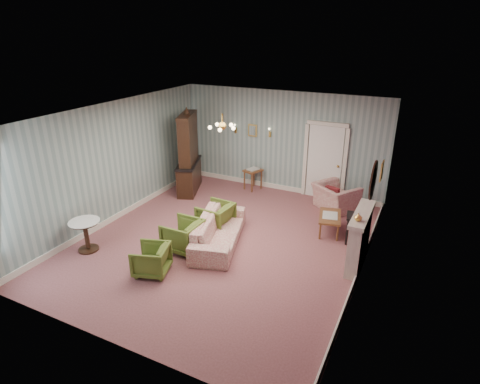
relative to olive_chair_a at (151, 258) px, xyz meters
The scene contains 27 objects.
floor 1.88m from the olive_chair_a, 68.08° to the left, with size 7.00×7.00×0.00m, color #935557.
ceiling 3.17m from the olive_chair_a, 68.08° to the left, with size 7.00×7.00×0.00m, color white.
wall_back 5.38m from the olive_chair_a, 82.46° to the left, with size 6.00×6.00×0.00m, color gray.
wall_front 2.22m from the olive_chair_a, 68.88° to the right, with size 6.00×6.00×0.00m, color gray.
wall_left 3.09m from the olive_chair_a, 143.43° to the left, with size 7.00×7.00×0.00m, color gray.
wall_right 4.22m from the olive_chair_a, 24.92° to the left, with size 7.00×7.00×0.00m, color gray.
wall_right_floral 4.21m from the olive_chair_a, 25.01° to the left, with size 7.00×7.00×0.00m, color #BB5D7B.
door 5.59m from the olive_chair_a, 68.96° to the left, with size 1.12×0.12×2.16m, color white, non-canonical shape.
olive_chair_a is the anchor object (origin of this frame).
olive_chair_b 1.02m from the olive_chair_a, 86.90° to the left, with size 0.73×0.68×0.75m, color #576B25.
olive_chair_c 2.14m from the olive_chair_a, 83.59° to the left, with size 0.72×0.68×0.75m, color #576B25.
sofa_chintz 1.71m from the olive_chair_a, 68.75° to the left, with size 2.18×0.64×0.85m, color #A5424A.
wingback_chair 5.20m from the olive_chair_a, 61.23° to the left, with size 1.04×0.68×0.91m, color #A5424A.
dresser 4.37m from the olive_chair_a, 112.92° to the left, with size 0.50×1.45×2.42m, color black, non-canonical shape.
fireplace 4.14m from the olive_chair_a, 30.77° to the left, with size 0.30×1.40×1.16m, color beige, non-canonical shape.
mantel_vase 4.03m from the olive_chair_a, 25.90° to the left, with size 0.15×0.15×0.15m, color gold.
oval_mirror 4.48m from the olive_chair_a, 30.08° to the left, with size 0.04×0.76×0.84m, color white, non-canonical shape.
framed_print 5.20m from the olive_chair_a, 43.43° to the left, with size 0.04×0.34×0.42m, color gold, non-canonical shape.
coffee_table 4.17m from the olive_chair_a, 49.64° to the left, with size 0.49×0.87×0.45m, color brown, non-canonical shape.
side_table_black 4.47m from the olive_chair_a, 41.64° to the left, with size 0.44×0.44×0.67m, color black, non-canonical shape.
pedestal_table 1.79m from the olive_chair_a, behind, with size 0.65×0.65×0.71m, color black, non-canonical shape.
nesting_table 4.86m from the olive_chair_a, 90.40° to the left, with size 0.40×0.51×0.66m, color brown, non-canonical shape.
gilt_mirror_back 5.36m from the olive_chair_a, 92.33° to the left, with size 0.28×0.06×0.36m, color gold, non-canonical shape.
sconce_left 5.39m from the olive_chair_a, 98.39° to the left, with size 0.16×0.12×0.30m, color gold, non-canonical shape.
sconce_right 5.34m from the olive_chair_a, 86.23° to the left, with size 0.16×0.12×0.30m, color gold, non-canonical shape.
chandelier 2.95m from the olive_chair_a, 68.08° to the left, with size 0.56×0.56×0.36m, color gold, non-canonical shape.
burgundy_cushion 5.05m from the olive_chair_a, 60.91° to the left, with size 0.38×0.10×0.38m, color maroon.
Camera 1 is at (3.76, -6.84, 4.47)m, focal length 29.46 mm.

